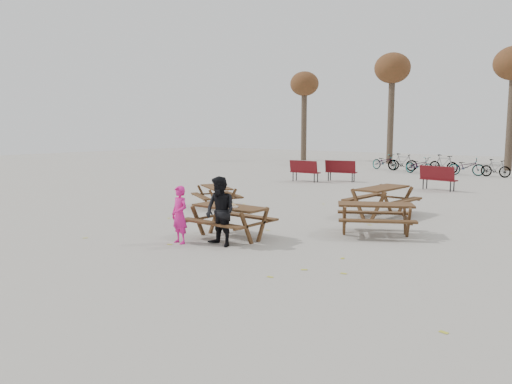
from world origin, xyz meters
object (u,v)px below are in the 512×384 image
Objects in this scene: adult at (220,212)px; picnic_table_north at (217,197)px; food_tray at (234,207)px; main_picnic_table at (230,214)px; picnic_table_far at (382,201)px; soda_bottle at (232,204)px; picnic_table_east at (375,219)px; child at (180,215)px.

adult is 5.34m from picnic_table_north.
food_tray is at bearing 107.97° from adult.
main_picnic_table is 4.60m from picnic_table_north.
adult reaches higher than food_tray.
picnic_table_far is at bearing 51.78° from picnic_table_north.
main_picnic_table is 0.80m from adult.
main_picnic_table is at bearing 151.32° from soda_bottle.
picnic_table_east is 0.90× the size of picnic_table_far.
soda_bottle is at bearing -12.81° from picnic_table_north.
child is 0.97m from adult.
picnic_table_east is (2.30, 2.60, -0.41)m from food_tray.
main_picnic_table is 0.32m from food_tray.
picnic_table_far is at bearing 80.79° from picnic_table_east.
adult reaches higher than picnic_table_east.
food_tray is 1.06× the size of soda_bottle.
food_tray reaches higher than picnic_table_east.
adult is at bearing 172.64° from picnic_table_far.
adult is at bearing -78.61° from food_tray.
adult is at bearing -73.19° from soda_bottle.
main_picnic_table is 1.01× the size of picnic_table_east.
picnic_table_north is (-3.67, 3.86, -0.42)m from adult.
soda_bottle is 0.11× the size of picnic_table_north.
picnic_table_north is (-5.85, 0.68, -0.04)m from picnic_table_east.
child reaches higher than picnic_table_north.
picnic_table_far is at bearing 73.17° from main_picnic_table.
soda_bottle is at bearing -162.60° from picnic_table_east.
child is at bearing -150.50° from adult.
adult is 0.86× the size of picnic_table_east.
adult is (0.34, -0.70, 0.18)m from main_picnic_table.
child is 0.66× the size of picnic_table_far.
picnic_table_north is (-3.48, 3.24, -0.50)m from soda_bottle.
picnic_table_north is at bearing 136.49° from main_picnic_table.
food_tray is 0.14× the size of child.
child is 4.71m from picnic_table_east.
picnic_table_east is at bearing 23.58° from picnic_table_north.
child is at bearing -117.05° from main_picnic_table.
adult is (0.12, -0.59, -0.02)m from food_tray.
main_picnic_table is at bearing -13.34° from picnic_table_north.
adult reaches higher than main_picnic_table.
food_tray reaches higher than picnic_table_north.
food_tray reaches higher than main_picnic_table.
picnic_table_far reaches higher than picnic_table_east.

